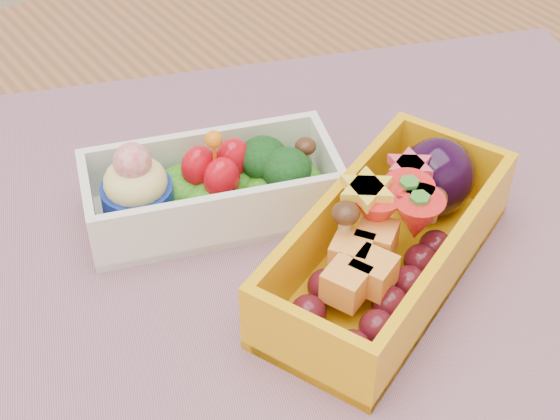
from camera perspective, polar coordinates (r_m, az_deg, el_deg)
table at (r=0.64m, az=-0.64°, el=-8.53°), size 1.20×0.80×0.75m
placemat at (r=0.55m, az=-0.32°, el=-3.52°), size 0.73×0.66×0.00m
bento_white at (r=0.57m, az=-4.67°, el=1.51°), size 0.18×0.13×0.07m
bento_yellow at (r=0.53m, az=7.39°, el=-1.96°), size 0.21×0.15×0.06m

